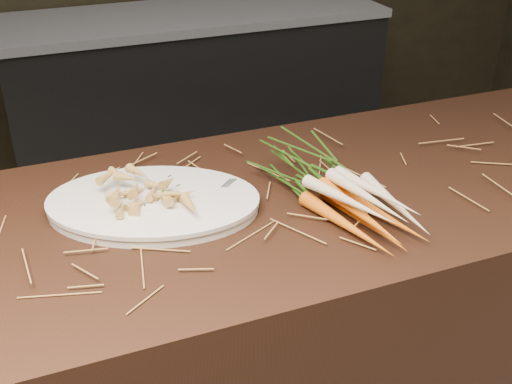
% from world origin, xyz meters
% --- Properties ---
extents(main_counter, '(2.40, 0.70, 0.90)m').
position_xyz_m(main_counter, '(0.00, 0.30, 0.45)').
color(main_counter, black).
rests_on(main_counter, ground).
extents(back_counter, '(1.82, 0.62, 0.84)m').
position_xyz_m(back_counter, '(0.30, 2.18, 0.42)').
color(back_counter, black).
rests_on(back_counter, ground).
extents(straw_bedding, '(1.40, 0.60, 0.02)m').
position_xyz_m(straw_bedding, '(0.00, 0.30, 0.91)').
color(straw_bedding, olive).
rests_on(straw_bedding, main_counter).
extents(root_veg_bunch, '(0.22, 0.48, 0.09)m').
position_xyz_m(root_veg_bunch, '(0.01, 0.26, 0.94)').
color(root_veg_bunch, orange).
rests_on(root_veg_bunch, main_counter).
extents(serving_platter, '(0.50, 0.42, 0.02)m').
position_xyz_m(serving_platter, '(-0.33, 0.34, 0.91)').
color(serving_platter, white).
rests_on(serving_platter, main_counter).
extents(roasted_veg_heap, '(0.25, 0.22, 0.05)m').
position_xyz_m(roasted_veg_heap, '(-0.33, 0.34, 0.95)').
color(roasted_veg_heap, '#A87A2F').
rests_on(roasted_veg_heap, serving_platter).
extents(serving_fork, '(0.13, 0.12, 0.00)m').
position_xyz_m(serving_fork, '(-0.20, 0.27, 0.92)').
color(serving_fork, silver).
rests_on(serving_fork, serving_platter).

